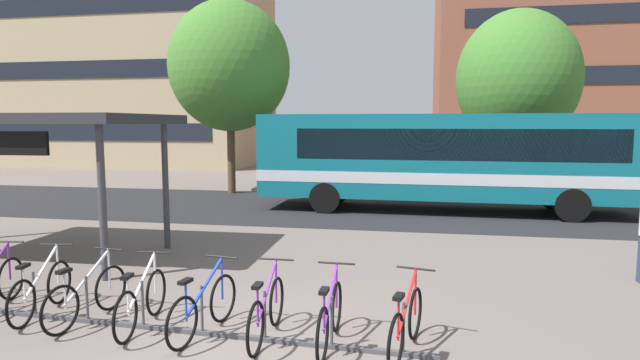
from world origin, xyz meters
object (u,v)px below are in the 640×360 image
parked_bicycle_silver_3 (87,296)px  street_tree_1 (518,79)px  parked_bicycle_purple_6 (267,312)px  parked_bicycle_purple_7 (330,318)px  parked_bicycle_white_4 (142,302)px  street_tree_0 (230,66)px  city_bus (441,158)px  transit_shelter (21,124)px  parked_bicycle_white_2 (41,290)px  parked_bicycle_blue_5 (204,308)px  parked_bicycle_red_8 (406,325)px

parked_bicycle_silver_3 → street_tree_1: size_ratio=0.22×
parked_bicycle_purple_6 → parked_bicycle_purple_7: same height
parked_bicycle_white_4 → parked_bicycle_silver_3: bearing=79.8°
parked_bicycle_purple_6 → parked_bicycle_purple_7: size_ratio=1.00×
parked_bicycle_silver_3 → street_tree_0: size_ratio=0.22×
city_bus → parked_bicycle_silver_3: 12.20m
parked_bicycle_purple_6 → transit_shelter: size_ratio=0.29×
city_bus → parked_bicycle_silver_3: size_ratio=7.04×
parked_bicycle_white_2 → parked_bicycle_white_4: (1.76, -0.19, 0.00)m
parked_bicycle_blue_5 → transit_shelter: 6.78m
parked_bicycle_silver_3 → street_tree_1: 19.55m
parked_bicycle_white_4 → city_bus: bearing=-28.7°
transit_shelter → city_bus: bearing=39.4°
street_tree_1 → parked_bicycle_purple_6: bearing=-110.0°
city_bus → parked_bicycle_white_4: (-4.63, -10.85, -1.39)m
city_bus → street_tree_1: size_ratio=1.57×
parked_bicycle_purple_6 → parked_bicycle_red_8: (1.86, -0.11, 0.00)m
parked_bicycle_purple_7 → parked_bicycle_red_8: size_ratio=1.02×
parked_bicycle_white_4 → parked_bicycle_purple_6: size_ratio=1.00×
parked_bicycle_white_4 → parked_bicycle_purple_7: (2.73, -0.11, 0.00)m
parked_bicycle_purple_6 → street_tree_0: size_ratio=0.22×
parked_bicycle_white_4 → transit_shelter: bearing=49.3°
transit_shelter → street_tree_0: 10.96m
parked_bicycle_purple_6 → parked_bicycle_purple_7: (0.87, -0.05, 0.00)m
parked_bicycle_white_4 → parked_bicycle_red_8: same height
parked_bicycle_purple_6 → street_tree_1: (6.18, 16.94, 4.39)m
parked_bicycle_red_8 → transit_shelter: bearing=80.6°
parked_bicycle_red_8 → street_tree_0: bearing=40.6°
parked_bicycle_red_8 → street_tree_1: street_tree_1 is taller
parked_bicycle_blue_5 → parked_bicycle_purple_7: bearing=-81.8°
transit_shelter → street_tree_0: size_ratio=0.77×
street_tree_0 → street_tree_1: 12.15m
parked_bicycle_white_4 → street_tree_1: street_tree_1 is taller
parked_bicycle_blue_5 → parked_bicycle_purple_6: 0.90m
city_bus → street_tree_1: bearing=-118.1°
parked_bicycle_silver_3 → street_tree_0: (-2.80, 13.76, 4.83)m
parked_bicycle_white_2 → street_tree_0: street_tree_0 is taller
city_bus → street_tree_1: street_tree_1 is taller
parked_bicycle_red_8 → street_tree_0: (-7.43, 14.00, 4.83)m
parked_bicycle_white_4 → transit_shelter: transit_shelter is taller
parked_bicycle_blue_5 → parked_bicycle_purple_7: 1.77m
city_bus → parked_bicycle_silver_3: city_bus is taller
parked_bicycle_white_2 → parked_bicycle_purple_6: same height
parked_bicycle_purple_7 → parked_bicycle_red_8: 0.99m
parked_bicycle_purple_7 → parked_bicycle_white_4: bearing=88.9°
parked_bicycle_purple_6 → parked_bicycle_silver_3: bearing=87.0°
parked_bicycle_blue_5 → street_tree_0: (-4.67, 13.89, 4.83)m
city_bus → parked_bicycle_purple_6: 11.34m
city_bus → parked_bicycle_red_8: bearing=86.6°
parked_bicycle_red_8 → parked_bicycle_purple_6: bearing=99.4°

